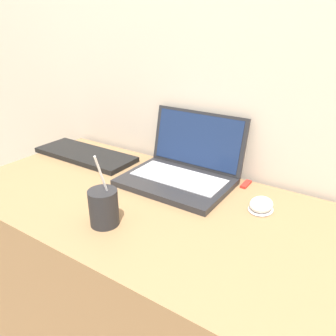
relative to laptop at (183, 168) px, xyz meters
name	(u,v)px	position (x,y,z in m)	size (l,w,h in m)	color
wall_back	(238,34)	(0.10, 0.16, 0.43)	(7.00, 0.04, 2.50)	beige
desk	(176,309)	(0.10, -0.19, -0.43)	(1.49, 0.63, 0.78)	#936D47
laptop	(183,168)	(0.00, 0.00, 0.00)	(0.36, 0.30, 0.22)	#232326
drink_cup	(104,207)	(-0.03, -0.35, 0.01)	(0.08, 0.08, 0.21)	#232326
computer_mouse	(261,205)	(0.30, -0.05, -0.03)	(0.07, 0.09, 0.04)	white
external_keyboard	(85,155)	(-0.45, -0.04, -0.04)	(0.44, 0.16, 0.02)	black
usb_stick	(246,184)	(0.20, 0.08, -0.04)	(0.02, 0.06, 0.01)	#B2261E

